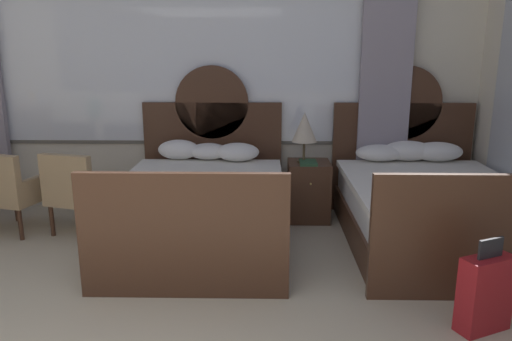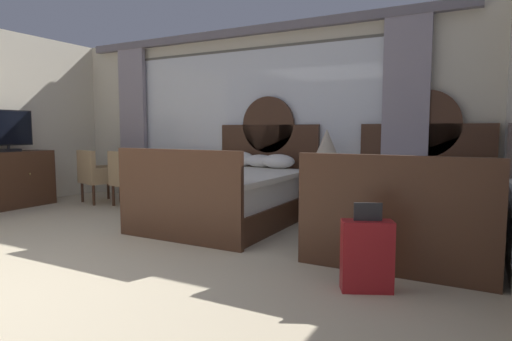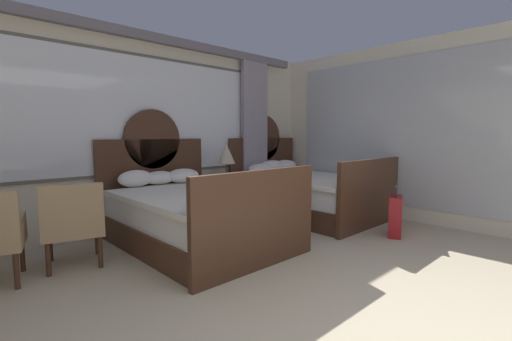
% 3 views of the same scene
% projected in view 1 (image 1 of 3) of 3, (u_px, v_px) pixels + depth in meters
% --- Properties ---
extents(wall_back_window, '(6.72, 0.22, 2.70)m').
position_uv_depth(wall_back_window, '(181.00, 86.00, 5.54)').
color(wall_back_window, beige).
rests_on(wall_back_window, ground_plane).
extents(bed_near_window, '(1.57, 2.19, 1.66)m').
position_uv_depth(bed_near_window, '(203.00, 205.00, 4.73)').
color(bed_near_window, '#472B1C').
rests_on(bed_near_window, ground_plane).
extents(bed_near_mirror, '(1.57, 2.19, 1.66)m').
position_uv_depth(bed_near_mirror, '(427.00, 205.00, 4.70)').
color(bed_near_mirror, '#472B1C').
rests_on(bed_near_mirror, ground_plane).
extents(nightstand_between_beds, '(0.45, 0.47, 0.65)m').
position_uv_depth(nightstand_between_beds, '(308.00, 191.00, 5.36)').
color(nightstand_between_beds, '#472B1C').
rests_on(nightstand_between_beds, ground_plane).
extents(table_lamp_on_nightstand, '(0.27, 0.27, 0.54)m').
position_uv_depth(table_lamp_on_nightstand, '(304.00, 128.00, 5.19)').
color(table_lamp_on_nightstand, brown).
rests_on(table_lamp_on_nightstand, nightstand_between_beds).
extents(book_on_nightstand, '(0.18, 0.26, 0.03)m').
position_uv_depth(book_on_nightstand, '(308.00, 163.00, 5.20)').
color(book_on_nightstand, '#285133').
rests_on(book_on_nightstand, nightstand_between_beds).
extents(armchair_by_window_left, '(0.66, 0.66, 0.85)m').
position_uv_depth(armchair_by_window_left, '(77.00, 189.00, 4.91)').
color(armchair_by_window_left, tan).
rests_on(armchair_by_window_left, ground_plane).
extents(armchair_by_window_centre, '(0.66, 0.66, 0.85)m').
position_uv_depth(armchair_by_window_centre, '(10.00, 189.00, 4.93)').
color(armchair_by_window_centre, tan).
rests_on(armchair_by_window_centre, ground_plane).
extents(suitcase_on_floor, '(0.40, 0.29, 0.65)m').
position_uv_depth(suitcase_on_floor, '(485.00, 293.00, 3.24)').
color(suitcase_on_floor, maroon).
rests_on(suitcase_on_floor, ground_plane).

